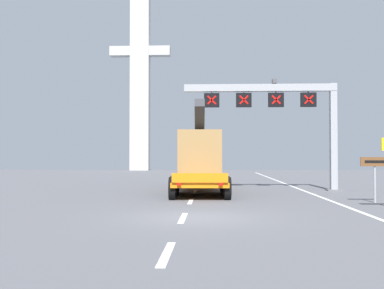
{
  "coord_description": "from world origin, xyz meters",
  "views": [
    {
      "loc": [
        0.56,
        -16.07,
        2.13
      ],
      "look_at": [
        -0.61,
        11.84,
        2.82
      ],
      "focal_mm": 43.29,
      "sensor_mm": 36.0,
      "label": 1
    }
  ],
  "objects_px": {
    "heavy_haul_truck_orange": "(200,158)",
    "overhead_lane_gantry": "(282,106)",
    "bridge_pylon_distant": "(140,72)",
    "tourist_info_sign_brown": "(375,168)"
  },
  "relations": [
    {
      "from": "overhead_lane_gantry",
      "to": "bridge_pylon_distant",
      "type": "distance_m",
      "value": 43.43
    },
    {
      "from": "bridge_pylon_distant",
      "to": "tourist_info_sign_brown",
      "type": "bearing_deg",
      "value": -68.96
    },
    {
      "from": "heavy_haul_truck_orange",
      "to": "overhead_lane_gantry",
      "type": "bearing_deg",
      "value": -11.88
    },
    {
      "from": "overhead_lane_gantry",
      "to": "tourist_info_sign_brown",
      "type": "xyz_separation_m",
      "value": [
        3.1,
        -7.42,
        -3.69
      ]
    },
    {
      "from": "heavy_haul_truck_orange",
      "to": "tourist_info_sign_brown",
      "type": "height_order",
      "value": "heavy_haul_truck_orange"
    },
    {
      "from": "overhead_lane_gantry",
      "to": "tourist_info_sign_brown",
      "type": "relative_size",
      "value": 4.65
    },
    {
      "from": "overhead_lane_gantry",
      "to": "bridge_pylon_distant",
      "type": "bearing_deg",
      "value": 110.74
    },
    {
      "from": "overhead_lane_gantry",
      "to": "heavy_haul_truck_orange",
      "type": "relative_size",
      "value": 0.69
    },
    {
      "from": "tourist_info_sign_brown",
      "to": "bridge_pylon_distant",
      "type": "bearing_deg",
      "value": 111.04
    },
    {
      "from": "overhead_lane_gantry",
      "to": "heavy_haul_truck_orange",
      "type": "xyz_separation_m",
      "value": [
        -5.13,
        1.08,
        -3.26
      ]
    }
  ]
}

